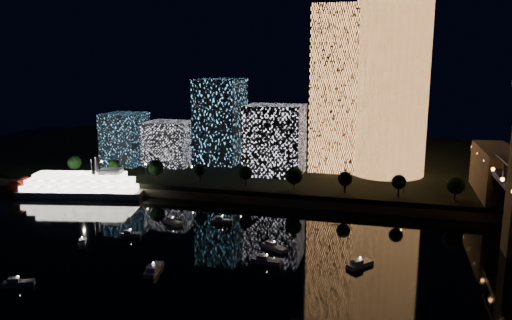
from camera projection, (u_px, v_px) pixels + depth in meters
The scene contains 10 objects.
ground at pixel (263, 307), 113.61m from camera, with size 520.00×520.00×0.00m, color black.
far_bank at pixel (338, 162), 264.58m from camera, with size 420.00×160.00×5.00m, color black.
seawall at pixel (316, 203), 190.94m from camera, with size 420.00×6.00×3.00m, color #6B5E4C.
tower_cylindrical at pixel (392, 78), 217.98m from camera, with size 34.00×34.00×85.24m.
tower_rectangular at pixel (339, 89), 229.13m from camera, with size 23.44×23.44×74.59m, color #FF9F51.
midrise_blocks at pixel (212, 132), 240.45m from camera, with size 97.62×43.77×41.56m.
riverboat at pixel (75, 186), 206.88m from camera, with size 56.68×22.55×16.75m.
motorboats at pixel (232, 264), 135.72m from camera, with size 129.92×76.73×2.78m.
esplanade_trees at pixel (252, 173), 201.88m from camera, with size 166.39×6.88×8.94m.
street_lamps at pixel (241, 173), 209.58m from camera, with size 132.70×0.70×5.65m.
Camera 1 is at (25.85, -101.69, 55.02)m, focal length 35.00 mm.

